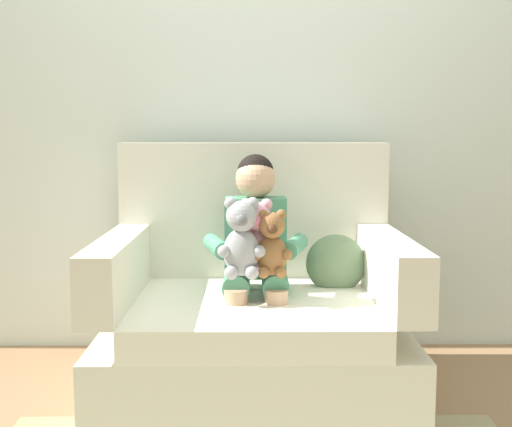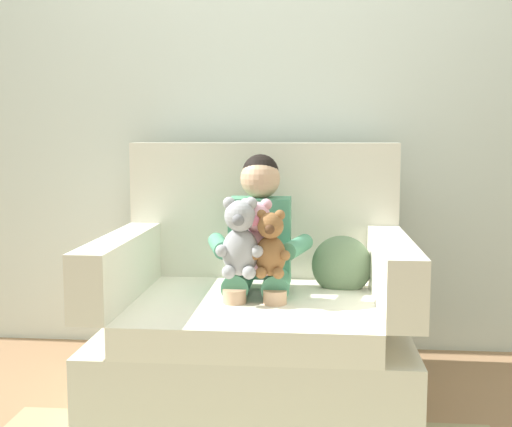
% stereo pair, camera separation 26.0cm
% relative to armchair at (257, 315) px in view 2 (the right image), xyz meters
% --- Properties ---
extents(ground_plane, '(8.00, 8.00, 0.00)m').
position_rel_armchair_xyz_m(ground_plane, '(0.00, -0.06, -0.32)').
color(ground_plane, '#936D4C').
extents(back_wall, '(6.00, 0.10, 2.60)m').
position_rel_armchair_xyz_m(back_wall, '(0.00, 0.63, 0.98)').
color(back_wall, silver).
rests_on(back_wall, ground).
extents(armchair, '(1.24, 0.98, 1.04)m').
position_rel_armchair_xyz_m(armchair, '(0.00, 0.00, 0.00)').
color(armchair, silver).
rests_on(armchair, ground).
extents(seated_child, '(0.45, 0.39, 0.82)m').
position_rel_armchair_xyz_m(seated_child, '(0.01, 0.03, 0.31)').
color(seated_child, '#4C9370').
rests_on(seated_child, armchair).
extents(plush_brown, '(0.16, 0.13, 0.26)m').
position_rel_armchair_xyz_m(plush_brown, '(0.07, -0.16, 0.33)').
color(plush_brown, brown).
rests_on(plush_brown, armchair).
extents(plush_pink, '(0.18, 0.15, 0.30)m').
position_rel_armchair_xyz_m(plush_pink, '(0.01, -0.12, 0.34)').
color(plush_pink, '#EAA8BC').
rests_on(plush_pink, armchair).
extents(plush_grey, '(0.19, 0.15, 0.31)m').
position_rel_armchair_xyz_m(plush_grey, '(-0.05, -0.17, 0.35)').
color(plush_grey, '#9E9EA3').
rests_on(plush_grey, armchair).
extents(throw_pillow, '(0.27, 0.15, 0.26)m').
position_rel_armchair_xyz_m(throw_pillow, '(0.36, 0.13, 0.19)').
color(throw_pillow, slate).
rests_on(throw_pillow, armchair).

